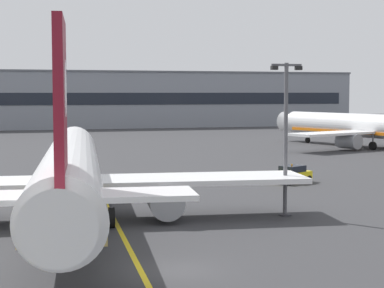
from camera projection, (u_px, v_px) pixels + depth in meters
name	position (u px, v px, depth m)	size (l,w,h in m)	color
ground_plane	(179.00, 271.00, 31.70)	(400.00, 400.00, 0.00)	#353538
taxiway_centreline	(97.00, 186.00, 60.48)	(0.30, 180.00, 0.01)	yellow
airliner_foreground	(70.00, 172.00, 42.91)	(32.34, 41.50, 11.65)	white
airliner_background	(375.00, 127.00, 99.99)	(30.86, 38.97, 11.30)	white
apron_lamp_post	(286.00, 136.00, 45.47)	(2.24, 0.90, 10.62)	#515156
service_car_third	(292.00, 175.00, 62.31)	(4.55, 3.59, 1.79)	yellow
safety_cone_by_nose_gear	(61.00, 186.00, 58.49)	(0.44, 0.44, 0.55)	orange
terminal_building	(50.00, 100.00, 154.50)	(151.03, 12.40, 13.63)	gray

